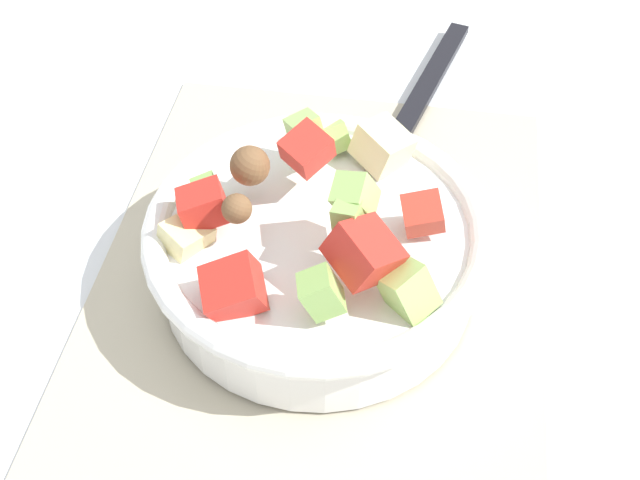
% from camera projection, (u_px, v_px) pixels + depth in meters
% --- Properties ---
extents(ground_plane, '(2.40, 2.40, 0.00)m').
position_uv_depth(ground_plane, '(316.00, 295.00, 0.60)').
color(ground_plane, silver).
extents(placemat, '(0.46, 0.32, 0.01)m').
position_uv_depth(placemat, '(316.00, 292.00, 0.60)').
color(placemat, '#BCB299').
rests_on(placemat, ground_plane).
extents(salad_bowl, '(0.24, 0.24, 0.12)m').
position_uv_depth(salad_bowl, '(319.00, 246.00, 0.57)').
color(salad_bowl, white).
rests_on(salad_bowl, placemat).
extents(serving_spoon, '(0.23, 0.08, 0.01)m').
position_uv_depth(serving_spoon, '(410.00, 115.00, 0.72)').
color(serving_spoon, black).
rests_on(serving_spoon, placemat).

